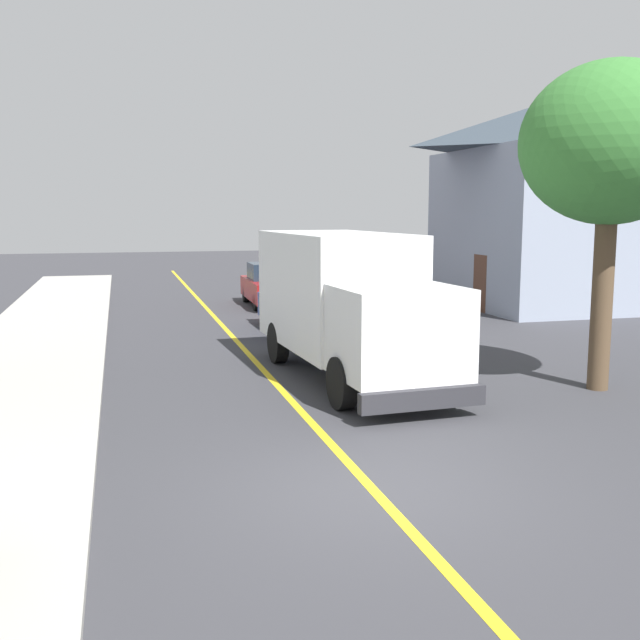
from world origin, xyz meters
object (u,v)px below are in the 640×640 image
box_truck (347,299)px  parked_car_mid (271,286)px  stop_sign (414,278)px  house_across_street (575,196)px  parked_car_near (300,306)px  street_tree_far_side (611,146)px  parked_van_across (381,299)px

box_truck → parked_car_mid: 12.91m
stop_sign → house_across_street: bearing=35.6°
parked_car_near → parked_car_mid: (0.36, 6.40, 0.00)m
parked_car_mid → house_across_street: size_ratio=0.45×
house_across_street → street_tree_far_side: (-7.74, -12.62, 0.71)m
parked_van_across → stop_sign: bearing=-97.3°
parked_car_near → house_across_street: bearing=17.1°
parked_car_mid → stop_sign: bearing=-77.4°
parked_car_mid → house_across_street: (11.61, -2.72, 3.49)m
parked_car_near → street_tree_far_side: street_tree_far_side is taller
parked_car_near → parked_car_mid: size_ratio=1.00×
parked_car_mid → parked_van_across: (2.66, -5.30, 0.00)m
parked_car_mid → house_across_street: house_across_street is taller
parked_van_across → house_across_street: 9.95m
box_truck → parked_van_across: size_ratio=1.65×
parked_car_mid → street_tree_far_side: size_ratio=0.67×
parked_car_near → street_tree_far_side: 10.74m
parked_car_mid → parked_van_across: bearing=-63.4°
house_across_street → street_tree_far_side: 14.82m
box_truck → parked_car_near: (0.50, 6.45, -0.97)m
box_truck → street_tree_far_side: 6.24m
stop_sign → house_across_street: house_across_street is taller
parked_van_across → house_across_street: house_across_street is taller
parked_car_near → house_across_street: 13.00m
parked_car_near → stop_sign: size_ratio=1.67×
parked_van_across → house_across_street: bearing=16.1°
house_across_street → parked_car_mid: bearing=166.8°
parked_car_near → street_tree_far_side: bearing=-64.7°
box_truck → street_tree_far_side: (4.73, -2.49, 3.22)m
house_across_street → box_truck: bearing=-140.9°
box_truck → parked_car_mid: box_truck is taller
parked_car_mid → parked_car_near: bearing=-93.3°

